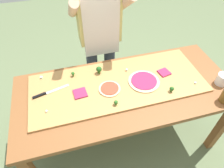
{
  "coord_description": "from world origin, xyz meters",
  "views": [
    {
      "loc": [
        -0.42,
        -1.08,
        2.05
      ],
      "look_at": [
        -0.12,
        0.02,
        0.87
      ],
      "focal_mm": 32.27,
      "sensor_mm": 36.0,
      "label": 1
    }
  ],
  "objects_px": {
    "prep_table": "(126,96)",
    "pizza_slice_near_left": "(80,93)",
    "broccoli_floret_center_right": "(172,89)",
    "cheese_crumble_d": "(47,111)",
    "pizza_slice_center": "(164,72)",
    "cheese_crumble_b": "(127,70)",
    "pizza_whole_beet_magenta": "(144,81)",
    "broccoli_floret_center_left": "(73,74)",
    "broccoli_floret_back_mid": "(116,102)",
    "cheese_crumble_a": "(195,83)",
    "flour_cup": "(222,80)",
    "broccoli_floret_front_left": "(99,69)",
    "cheese_crumble_c": "(41,77)",
    "chefs_knife": "(46,93)",
    "pizza_whole_tomato_red": "(110,89)",
    "cook_center": "(100,31)"
  },
  "relations": [
    {
      "from": "pizza_slice_center",
      "to": "cheese_crumble_b",
      "type": "distance_m",
      "value": 0.34
    },
    {
      "from": "broccoli_floret_center_left",
      "to": "chefs_knife",
      "type": "bearing_deg",
      "value": -148.68
    },
    {
      "from": "pizza_whole_beet_magenta",
      "to": "chefs_knife",
      "type": "bearing_deg",
      "value": 174.06
    },
    {
      "from": "pizza_whole_beet_magenta",
      "to": "cheese_crumble_b",
      "type": "bearing_deg",
      "value": 119.26
    },
    {
      "from": "pizza_slice_near_left",
      "to": "cook_center",
      "type": "xyz_separation_m",
      "value": [
        0.31,
        0.6,
        0.17
      ]
    },
    {
      "from": "pizza_whole_tomato_red",
      "to": "flour_cup",
      "type": "distance_m",
      "value": 0.96
    },
    {
      "from": "broccoli_floret_center_left",
      "to": "broccoli_floret_back_mid",
      "type": "bearing_deg",
      "value": -56.18
    },
    {
      "from": "prep_table",
      "to": "cheese_crumble_c",
      "type": "distance_m",
      "value": 0.76
    },
    {
      "from": "cheese_crumble_d",
      "to": "flour_cup",
      "type": "bearing_deg",
      "value": -3.04
    },
    {
      "from": "pizza_slice_center",
      "to": "broccoli_floret_center_left",
      "type": "bearing_deg",
      "value": 167.29
    },
    {
      "from": "pizza_slice_near_left",
      "to": "cheese_crumble_a",
      "type": "xyz_separation_m",
      "value": [
        0.97,
        -0.15,
        0.0
      ]
    },
    {
      "from": "broccoli_floret_front_left",
      "to": "cheese_crumble_c",
      "type": "xyz_separation_m",
      "value": [
        -0.5,
        0.07,
        -0.03
      ]
    },
    {
      "from": "broccoli_floret_center_right",
      "to": "broccoli_floret_center_left",
      "type": "xyz_separation_m",
      "value": [
        -0.75,
        0.4,
        -0.0
      ]
    },
    {
      "from": "cheese_crumble_a",
      "to": "flour_cup",
      "type": "distance_m",
      "value": 0.23
    },
    {
      "from": "pizza_slice_near_left",
      "to": "cook_center",
      "type": "height_order",
      "value": "cook_center"
    },
    {
      "from": "cheese_crumble_a",
      "to": "flour_cup",
      "type": "relative_size",
      "value": 0.14
    },
    {
      "from": "chefs_knife",
      "to": "broccoli_floret_center_right",
      "type": "relative_size",
      "value": 6.16
    },
    {
      "from": "chefs_knife",
      "to": "cheese_crumble_b",
      "type": "height_order",
      "value": "cheese_crumble_b"
    },
    {
      "from": "prep_table",
      "to": "broccoli_floret_back_mid",
      "type": "distance_m",
      "value": 0.25
    },
    {
      "from": "flour_cup",
      "to": "prep_table",
      "type": "bearing_deg",
      "value": 168.97
    },
    {
      "from": "pizza_slice_near_left",
      "to": "cheese_crumble_d",
      "type": "xyz_separation_m",
      "value": [
        -0.27,
        -0.11,
        0.0
      ]
    },
    {
      "from": "broccoli_floret_center_left",
      "to": "broccoli_floret_front_left",
      "type": "bearing_deg",
      "value": -5.47
    },
    {
      "from": "broccoli_floret_center_right",
      "to": "cheese_crumble_a",
      "type": "distance_m",
      "value": 0.24
    },
    {
      "from": "pizza_slice_near_left",
      "to": "pizza_slice_center",
      "type": "distance_m",
      "value": 0.77
    },
    {
      "from": "chefs_knife",
      "to": "pizza_whole_tomato_red",
      "type": "xyz_separation_m",
      "value": [
        0.51,
        -0.09,
        0.0
      ]
    },
    {
      "from": "chefs_knife",
      "to": "pizza_slice_near_left",
      "type": "xyz_separation_m",
      "value": [
        0.27,
        -0.07,
        0.0
      ]
    },
    {
      "from": "pizza_slice_near_left",
      "to": "cook_center",
      "type": "bearing_deg",
      "value": 62.63
    },
    {
      "from": "chefs_knife",
      "to": "cheese_crumble_b",
      "type": "xyz_separation_m",
      "value": [
        0.72,
        0.09,
        0.0
      ]
    },
    {
      "from": "prep_table",
      "to": "flour_cup",
      "type": "relative_size",
      "value": 18.75
    },
    {
      "from": "broccoli_floret_center_right",
      "to": "cheese_crumble_d",
      "type": "distance_m",
      "value": 1.0
    },
    {
      "from": "pizza_whole_beet_magenta",
      "to": "broccoli_floret_center_left",
      "type": "bearing_deg",
      "value": 157.92
    },
    {
      "from": "chefs_knife",
      "to": "flour_cup",
      "type": "bearing_deg",
      "value": -10.31
    },
    {
      "from": "broccoli_floret_center_left",
      "to": "cheese_crumble_a",
      "type": "distance_m",
      "value": 1.06
    },
    {
      "from": "cheese_crumble_d",
      "to": "flour_cup",
      "type": "height_order",
      "value": "flour_cup"
    },
    {
      "from": "pizza_slice_center",
      "to": "prep_table",
      "type": "bearing_deg",
      "value": -168.54
    },
    {
      "from": "pizza_slice_near_left",
      "to": "broccoli_floret_front_left",
      "type": "relative_size",
      "value": 1.51
    },
    {
      "from": "cheese_crumble_c",
      "to": "broccoli_floret_center_right",
      "type": "bearing_deg",
      "value": -23.54
    },
    {
      "from": "cheese_crumble_b",
      "to": "cheese_crumble_c",
      "type": "bearing_deg",
      "value": 171.94
    },
    {
      "from": "pizza_slice_near_left",
      "to": "broccoli_floret_center_left",
      "type": "distance_m",
      "value": 0.23
    },
    {
      "from": "prep_table",
      "to": "pizza_slice_near_left",
      "type": "relative_size",
      "value": 17.71
    },
    {
      "from": "broccoli_floret_front_left",
      "to": "flour_cup",
      "type": "relative_size",
      "value": 0.7
    },
    {
      "from": "cheese_crumble_a",
      "to": "pizza_slice_near_left",
      "type": "bearing_deg",
      "value": 171.26
    },
    {
      "from": "pizza_slice_near_left",
      "to": "pizza_slice_center",
      "type": "height_order",
      "value": "same"
    },
    {
      "from": "cheese_crumble_a",
      "to": "cheese_crumble_b",
      "type": "distance_m",
      "value": 0.6
    },
    {
      "from": "chefs_knife",
      "to": "pizza_whole_tomato_red",
      "type": "distance_m",
      "value": 0.52
    },
    {
      "from": "pizza_whole_beet_magenta",
      "to": "cheese_crumble_b",
      "type": "relative_size",
      "value": 14.56
    },
    {
      "from": "pizza_whole_beet_magenta",
      "to": "cook_center",
      "type": "distance_m",
      "value": 0.68
    },
    {
      "from": "pizza_whole_tomato_red",
      "to": "cheese_crumble_d",
      "type": "distance_m",
      "value": 0.52
    },
    {
      "from": "pizza_whole_tomato_red",
      "to": "broccoli_floret_back_mid",
      "type": "height_order",
      "value": "broccoli_floret_back_mid"
    },
    {
      "from": "chefs_knife",
      "to": "cheese_crumble_c",
      "type": "relative_size",
      "value": 16.26
    }
  ]
}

